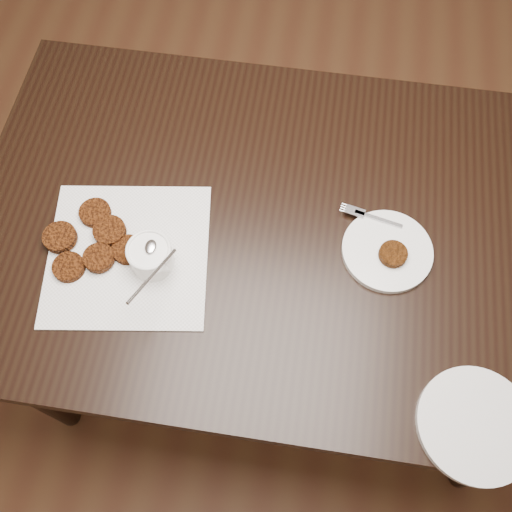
{
  "coord_description": "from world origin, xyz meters",
  "views": [
    {
      "loc": [
        0.06,
        -0.48,
        1.78
      ],
      "look_at": [
        -0.01,
        -0.02,
        0.8
      ],
      "focal_mm": 39.51,
      "sensor_mm": 36.0,
      "label": 1
    }
  ],
  "objects": [
    {
      "name": "napkin",
      "position": [
        -0.27,
        -0.04,
        0.75
      ],
      "size": [
        0.36,
        0.36,
        0.0
      ],
      "primitive_type": "cube",
      "rotation": [
        0.0,
        0.0,
        0.14
      ],
      "color": "white",
      "rests_on": "table"
    },
    {
      "name": "sauce_ramekin",
      "position": [
        -0.21,
        -0.05,
        0.82
      ],
      "size": [
        0.15,
        0.15,
        0.12
      ],
      "primitive_type": null,
      "rotation": [
        0.0,
        0.0,
        -0.4
      ],
      "color": "white",
      "rests_on": "napkin"
    },
    {
      "name": "patty_cluster",
      "position": [
        -0.34,
        -0.03,
        0.77
      ],
      "size": [
        0.23,
        0.23,
        0.02
      ],
      "primitive_type": null,
      "rotation": [
        0.0,
        0.0,
        0.07
      ],
      "color": "#672F0D",
      "rests_on": "napkin"
    },
    {
      "name": "plate_empty",
      "position": [
        0.42,
        -0.27,
        0.76
      ],
      "size": [
        0.24,
        0.24,
        0.01
      ],
      "primitive_type": "cylinder",
      "rotation": [
        0.0,
        0.0,
        -0.19
      ],
      "color": "silver",
      "rests_on": "table"
    },
    {
      "name": "table",
      "position": [
        0.04,
        0.08,
        0.38
      ],
      "size": [
        1.34,
        0.86,
        0.75
      ],
      "primitive_type": "cube",
      "color": "black",
      "rests_on": "floor"
    },
    {
      "name": "plate_with_patty",
      "position": [
        0.25,
        0.05,
        0.76
      ],
      "size": [
        0.22,
        0.22,
        0.03
      ],
      "primitive_type": null,
      "rotation": [
        0.0,
        0.0,
        -0.22
      ],
      "color": "white",
      "rests_on": "table"
    },
    {
      "name": "floor",
      "position": [
        0.0,
        0.0,
        0.0
      ],
      "size": [
        4.0,
        4.0,
        0.0
      ],
      "primitive_type": "plane",
      "color": "#53321C",
      "rests_on": "ground"
    }
  ]
}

